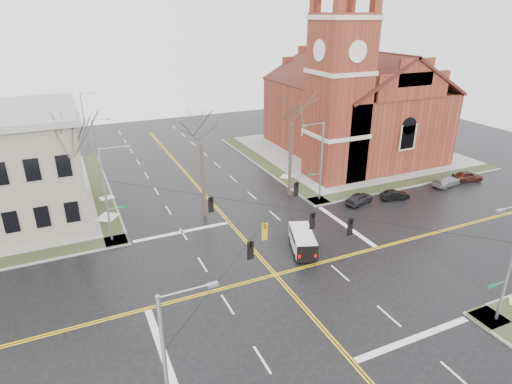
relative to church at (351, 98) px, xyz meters
name	(u,v)px	position (x,y,z in m)	size (l,w,h in m)	color
ground	(275,275)	(-24.76, -24.78, -8.43)	(120.00, 120.00, 0.00)	black
sidewalks	(275,274)	(-24.76, -24.78, -8.36)	(80.00, 80.00, 0.17)	gray
road_markings	(275,275)	(-24.76, -24.78, -8.43)	(100.00, 100.00, 0.01)	gold
church	(351,98)	(0.00, 0.00, 0.00)	(24.28, 27.48, 27.50)	maroon
signal_pole_ne	(320,160)	(-13.44, -13.28, -3.48)	(2.75, 0.22, 9.00)	gray
signal_pole_nw	(107,192)	(-36.09, -13.28, -3.48)	(2.75, 0.22, 9.00)	gray
signal_pole_se	(510,260)	(-13.44, -36.28, -3.48)	(2.75, 0.22, 9.00)	gray
signal_pole_sw	(170,371)	(-36.09, -36.28, -3.48)	(2.75, 0.22, 9.00)	gray
span_wires	(277,207)	(-24.76, -24.78, -2.23)	(23.02, 23.02, 0.03)	black
traffic_signals	(281,219)	(-24.76, -25.45, -2.98)	(8.21, 8.26, 1.30)	black
streetlight_north_a	(97,148)	(-35.42, 3.22, -3.97)	(2.30, 0.20, 8.00)	gray
streetlight_north_b	(84,116)	(-35.42, 23.22, -3.97)	(2.30, 0.20, 8.00)	gray
cargo_van	(302,239)	(-20.75, -22.16, -7.36)	(3.37, 5.10, 1.82)	silver
parked_car_a	(359,198)	(-9.68, -15.96, -7.79)	(1.53, 3.79, 1.29)	black
parked_car_b	(395,195)	(-5.22, -16.73, -7.89)	(1.15, 3.31, 1.09)	black
parked_car_c	(447,181)	(3.61, -16.00, -7.80)	(1.77, 4.37, 1.27)	#979799
parked_car_d	(467,176)	(7.35, -15.92, -7.78)	(1.55, 3.84, 1.31)	#3E1911
tree_nw_far	(70,143)	(-38.46, -11.43, 0.96)	(4.00, 4.00, 13.01)	#3E3027
tree_nw_near	(201,138)	(-26.61, -11.92, 0.16)	(4.00, 4.00, 11.88)	#3E3027
tree_ne	(292,119)	(-15.83, -10.77, 0.80)	(4.00, 4.00, 12.79)	#3E3027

